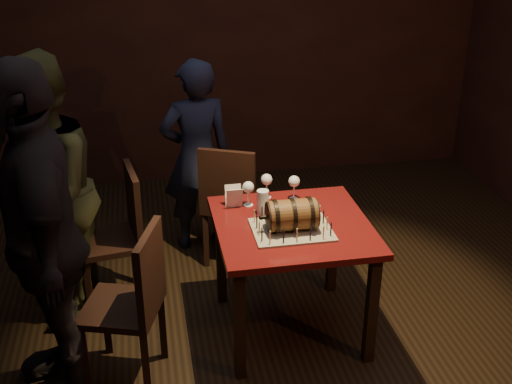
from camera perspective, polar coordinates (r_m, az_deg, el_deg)
room_shell at (r=3.46m, az=0.74°, el=6.45°), size 5.04×5.04×2.80m
pub_table at (r=3.81m, az=3.23°, el=-4.26°), size 0.90×0.90×0.75m
cake_board at (r=3.68m, az=3.19°, el=-3.37°), size 0.45×0.35×0.01m
barrel_cake at (r=3.63m, az=3.22°, el=-2.04°), size 0.34×0.20×0.20m
birthday_candles at (r=3.66m, az=3.21°, el=-2.73°), size 0.40×0.30×0.09m
wine_glass_left at (r=3.91m, az=-0.70°, el=0.34°), size 0.07×0.07×0.16m
wine_glass_mid at (r=4.02m, az=0.95°, el=1.02°), size 0.07×0.07×0.16m
wine_glass_right at (r=4.00m, az=3.41°, el=0.86°), size 0.07×0.07×0.16m
pint_of_ale at (r=3.84m, az=0.60°, el=-0.93°), size 0.07×0.07×0.15m
menu_card at (r=3.92m, az=-1.98°, el=-0.45°), size 0.10×0.05×0.13m
chair_back at (r=4.57m, az=-2.24°, el=-0.63°), size 0.53×0.53×0.93m
chair_left_rear at (r=4.25m, az=-11.96°, el=-3.30°), size 0.46×0.46×0.93m
chair_left_front at (r=3.56m, az=-10.75°, el=-9.27°), size 0.50×0.50×0.93m
person_back at (r=4.77m, az=-5.31°, el=3.17°), size 0.58×0.43×1.47m
person_left_rear at (r=4.07m, az=-18.29°, el=-0.20°), size 0.69×0.87×1.71m
person_left_front at (r=3.41m, az=-18.47°, el=-3.86°), size 0.64×1.15×1.86m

